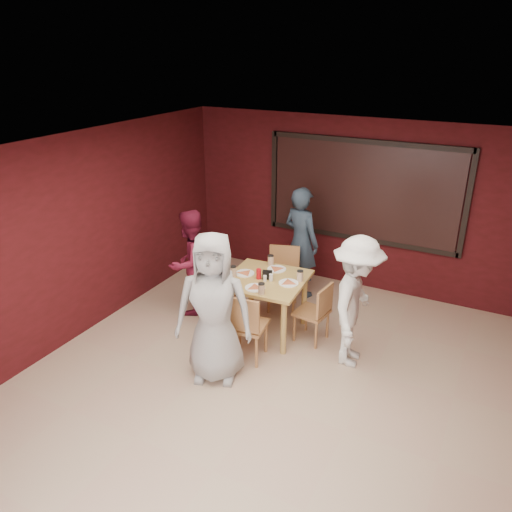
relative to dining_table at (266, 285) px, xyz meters
The scene contains 11 objects.
floor 1.74m from the dining_table, 64.00° to the right, with size 7.00×7.00×0.00m, color tan.
window_blinds 2.34m from the dining_table, 71.22° to the left, with size 3.00×0.02×1.50m, color black.
dining_table is the anchor object (origin of this frame).
chair_front 0.79m from the dining_table, 83.77° to the right, with size 0.52×0.52×0.97m.
chair_back 0.84m from the dining_table, 97.50° to the left, with size 0.59×0.59×0.96m.
chair_left 0.83m from the dining_table, behind, with size 0.55×0.55×0.96m.
chair_right 0.77m from the dining_table, ahead, with size 0.46×0.46×0.86m.
diner_front 1.23m from the dining_table, 94.38° to the right, with size 0.92×0.60×1.89m, color #A5A5A5.
diner_back 1.34m from the dining_table, 91.77° to the left, with size 0.66×0.43×1.81m, color #2A394A.
diner_left 1.28m from the dining_table, behind, with size 0.79×0.61×1.62m, color maroon.
diner_right 1.33m from the dining_table, ahead, with size 1.12×0.64×1.73m, color white.
Camera 1 is at (2.04, -4.14, 3.83)m, focal length 35.00 mm.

